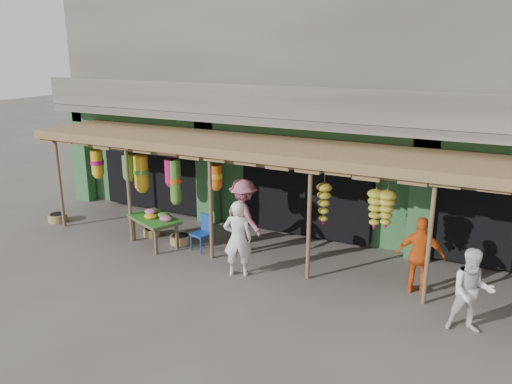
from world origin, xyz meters
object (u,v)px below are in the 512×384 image
at_px(person_front, 238,239).
at_px(person_vendor, 420,256).
at_px(person_right, 472,291).
at_px(flower_table, 155,219).
at_px(blue_chair, 204,230).
at_px(person_shopper, 243,217).

xyz_separation_m(person_front, person_vendor, (3.78, 0.96, -0.04)).
bearing_deg(person_right, person_vendor, 117.81).
relative_size(flower_table, person_vendor, 1.00).
distance_m(person_front, person_right, 4.85).
height_order(blue_chair, person_vendor, person_vendor).
height_order(flower_table, person_right, person_right).
height_order(person_front, person_vendor, person_front).
xyz_separation_m(flower_table, person_vendor, (6.56, 0.34, 0.13)).
bearing_deg(person_front, person_shopper, -89.22).
relative_size(person_vendor, person_shopper, 0.88).
bearing_deg(blue_chair, person_right, 5.23).
bearing_deg(person_right, person_shopper, 150.04).
bearing_deg(person_shopper, person_vendor, -157.03).
bearing_deg(flower_table, person_front, 10.30).
xyz_separation_m(flower_table, blue_chair, (1.28, 0.30, -0.19)).
height_order(flower_table, person_front, person_front).
bearing_deg(person_vendor, person_right, 126.91).
height_order(flower_table, person_shopper, person_shopper).
distance_m(flower_table, person_front, 2.86).
relative_size(flower_table, person_shopper, 0.88).
bearing_deg(person_vendor, person_front, 7.68).
bearing_deg(person_front, person_vendor, 172.50).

